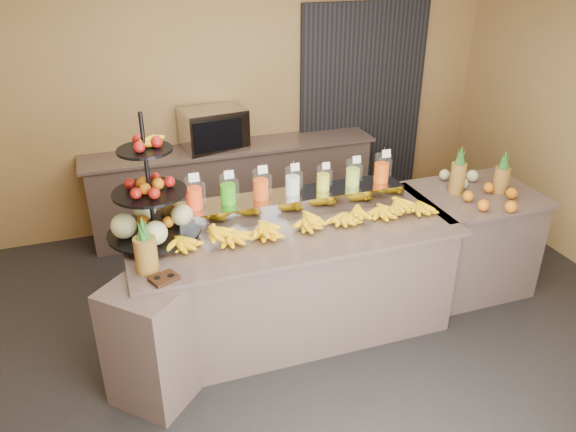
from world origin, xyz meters
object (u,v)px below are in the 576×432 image
oven_warmer (213,129)px  banana_heap (309,219)px  fruit_stand (158,208)px  condiment_caddy (164,278)px  pitcher_tray (293,203)px  right_fruit_pile (485,188)px

oven_warmer → banana_heap: bearing=-89.4°
banana_heap → fruit_stand: bearing=168.6°
banana_heap → fruit_stand: fruit_stand is taller
fruit_stand → oven_warmer: bearing=85.5°
fruit_stand → oven_warmer: (0.78, 1.77, -0.03)m
condiment_caddy → oven_warmer: (0.84, 2.36, 0.20)m
pitcher_tray → banana_heap: banana_heap is taller
fruit_stand → right_fruit_pile: 2.68m
condiment_caddy → oven_warmer: 2.51m
pitcher_tray → fruit_stand: bearing=-174.7°
banana_heap → fruit_stand: (-1.08, 0.22, 0.16)m
right_fruit_pile → pitcher_tray: bearing=170.1°
fruit_stand → condiment_caddy: 0.63m
fruit_stand → right_fruit_pile: size_ratio=1.88×
right_fruit_pile → oven_warmer: size_ratio=0.80×
pitcher_tray → banana_heap: 0.31m
fruit_stand → condiment_caddy: (-0.06, -0.59, -0.23)m
oven_warmer → fruit_stand: bearing=-121.7°
condiment_caddy → oven_warmer: size_ratio=0.27×
condiment_caddy → right_fruit_pile: size_ratio=0.34×
right_fruit_pile → oven_warmer: oven_warmer is taller
banana_heap → condiment_caddy: 1.20m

